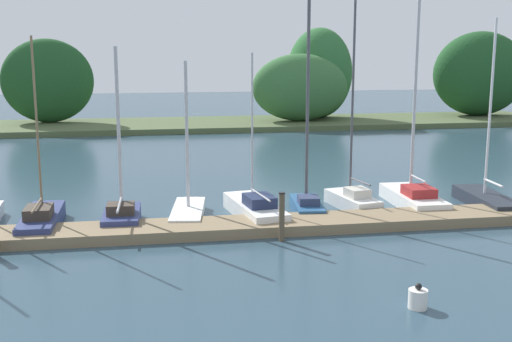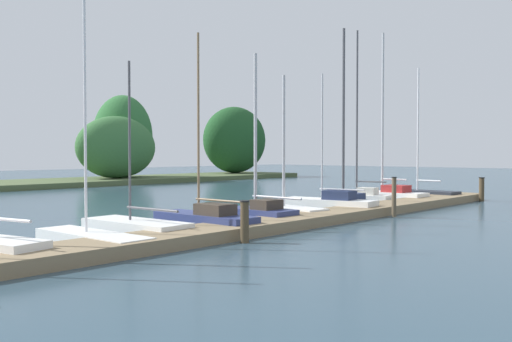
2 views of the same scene
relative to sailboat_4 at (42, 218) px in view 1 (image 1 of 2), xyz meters
The scene contains 12 objects.
dock_pier 3.88m from the sailboat_4, 22.88° to the right, with size 29.28×1.80×0.35m.
far_shore 28.72m from the sailboat_4, 73.56° to the left, with size 63.16×8.00×7.53m.
sailboat_4 is the anchor object (origin of this frame).
sailboat_5 2.62m from the sailboat_4, ahead, with size 1.27×3.42×6.00m.
sailboat_6 4.93m from the sailboat_4, ahead, with size 1.53×3.71×5.52m.
sailboat_7 7.22m from the sailboat_4, ahead, with size 1.80×4.36×5.79m.
sailboat_8 9.25m from the sailboat_4, ahead, with size 1.25×3.07×8.04m.
sailboat_9 11.12m from the sailboat_4, ahead, with size 1.51×3.07×8.29m.
sailboat_10 13.49m from the sailboat_4, ahead, with size 1.40×4.25×8.53m.
sailboat_11 16.21m from the sailboat_4, ahead, with size 1.40×4.14×7.03m.
mooring_piling_2 8.09m from the sailboat_4, 19.83° to the right, with size 0.20×0.20×1.56m.
channel_buoy_0 12.79m from the sailboat_4, 41.23° to the right, with size 0.45×0.45×0.61m.
Camera 1 is at (-0.06, -7.65, 5.96)m, focal length 44.96 mm.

